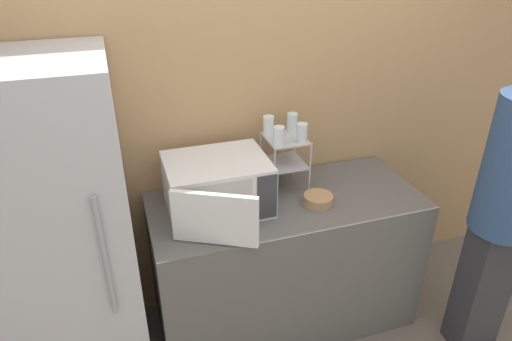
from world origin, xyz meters
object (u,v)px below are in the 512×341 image
at_px(bowl, 318,200).
at_px(refrigerator, 65,237).
at_px(dish_rack, 285,152).
at_px(glass_back_left, 268,125).
at_px(person, 508,202).
at_px(glass_back_right, 292,122).
at_px(microwave, 217,186).
at_px(glass_front_left, 279,136).
at_px(glass_front_right, 302,133).

height_order(bowl, refrigerator, refrigerator).
distance_m(dish_rack, glass_back_left, 0.18).
height_order(glass_back_left, person, person).
xyz_separation_m(dish_rack, person, (0.99, -0.70, -0.13)).
xyz_separation_m(glass_back_right, person, (0.92, -0.78, -0.27)).
height_order(microwave, refrigerator, refrigerator).
relative_size(microwave, glass_back_right, 6.11).
xyz_separation_m(glass_front_left, bowl, (0.18, -0.17, -0.35)).
bearing_deg(dish_rack, glass_front_left, -132.17).
bearing_deg(microwave, glass_front_left, 6.18).
xyz_separation_m(bowl, refrigerator, (-1.35, 0.09, -0.02)).
height_order(glass_front_right, glass_back_left, same).
bearing_deg(glass_back_left, glass_front_right, -49.47).
relative_size(glass_front_left, bowl, 0.64).
height_order(dish_rack, glass_front_left, glass_front_left).
distance_m(microwave, glass_back_right, 0.60).
bearing_deg(dish_rack, glass_back_right, 49.26).
distance_m(microwave, glass_front_left, 0.43).
distance_m(glass_front_right, refrigerator, 1.36).
bearing_deg(glass_back_left, refrigerator, -168.26).
height_order(glass_back_right, bowl, glass_back_right).
distance_m(microwave, dish_rack, 0.46).
bearing_deg(refrigerator, microwave, 2.64).
relative_size(glass_back_right, person, 0.06).
bearing_deg(glass_front_left, person, -30.01).
distance_m(glass_back_right, bowl, 0.48).
height_order(microwave, glass_front_left, glass_front_left).
distance_m(microwave, glass_back_left, 0.48).
height_order(glass_front_left, bowl, glass_front_left).
height_order(microwave, glass_back_right, glass_back_right).
distance_m(bowl, person, 0.99).
bearing_deg(glass_front_right, refrigerator, -176.54).
xyz_separation_m(microwave, dish_rack, (0.44, 0.12, 0.09)).
bearing_deg(glass_front_right, person, -33.65).
bearing_deg(glass_front_left, glass_back_left, 90.64).
bearing_deg(glass_front_right, bowl, -75.64).
bearing_deg(refrigerator, glass_back_right, 10.46).
bearing_deg(refrigerator, glass_back_left, 11.74).
distance_m(glass_front_right, bowl, 0.39).
bearing_deg(glass_front_right, dish_rack, 130.14).
bearing_deg(person, glass_front_right, 146.35).
xyz_separation_m(glass_back_left, refrigerator, (-1.17, -0.24, -0.37)).
bearing_deg(glass_front_left, glass_front_right, 0.90).
xyz_separation_m(glass_front_right, refrigerator, (-1.31, -0.08, -0.37)).
distance_m(microwave, glass_front_right, 0.56).
xyz_separation_m(dish_rack, glass_front_right, (0.07, -0.08, 0.14)).
bearing_deg(glass_front_right, glass_back_left, 130.53).
distance_m(glass_front_right, glass_back_left, 0.21).
bearing_deg(glass_front_left, dish_rack, 47.83).
relative_size(dish_rack, glass_back_right, 3.01).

